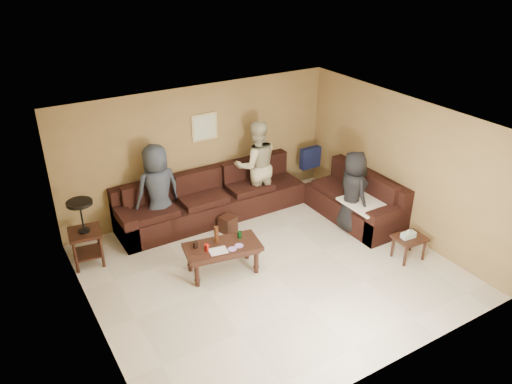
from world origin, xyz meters
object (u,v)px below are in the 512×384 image
at_px(sectional_sofa, 263,203).
at_px(waste_bin, 228,224).
at_px(side_table_right, 409,240).
at_px(coffee_table, 222,249).
at_px(person_right, 353,191).
at_px(person_middle, 256,165).
at_px(person_left, 158,190).
at_px(end_table_left, 84,232).

relative_size(sectional_sofa, waste_bin, 14.68).
bearing_deg(side_table_right, sectional_sofa, 119.41).
xyz_separation_m(coffee_table, person_right, (2.67, -0.00, 0.34)).
bearing_deg(person_middle, person_left, 11.35).
bearing_deg(sectional_sofa, person_middle, 75.07).
distance_m(side_table_right, waste_bin, 3.20).
height_order(person_middle, person_right, person_middle).
xyz_separation_m(sectional_sofa, end_table_left, (-3.29, 0.21, 0.28)).
bearing_deg(side_table_right, waste_bin, 133.35).
xyz_separation_m(side_table_right, person_right, (-0.18, 1.27, 0.40)).
relative_size(sectional_sofa, person_right, 3.03).
bearing_deg(side_table_right, person_left, 137.78).
relative_size(sectional_sofa, person_middle, 2.56).
relative_size(side_table_right, waste_bin, 1.78).
bearing_deg(sectional_sofa, coffee_table, -142.14).
height_order(sectional_sofa, person_right, person_right).
relative_size(end_table_left, waste_bin, 3.67).
relative_size(person_left, person_middle, 0.94).
xyz_separation_m(coffee_table, end_table_left, (-1.80, 1.36, 0.18)).
relative_size(side_table_right, person_left, 0.33).
height_order(side_table_right, person_left, person_left).
relative_size(sectional_sofa, end_table_left, 4.00).
bearing_deg(waste_bin, person_left, 149.40).
xyz_separation_m(sectional_sofa, coffee_table, (-1.48, -1.15, 0.10)).
bearing_deg(sectional_sofa, waste_bin, -173.15).
bearing_deg(person_middle, person_right, 135.96).
height_order(end_table_left, person_middle, person_middle).
bearing_deg(end_table_left, person_left, 12.71).
height_order(coffee_table, side_table_right, coffee_table).
bearing_deg(side_table_right, coffee_table, 155.99).
relative_size(person_left, person_right, 1.12).
relative_size(sectional_sofa, coffee_table, 3.61).
height_order(coffee_table, waste_bin, coffee_table).
bearing_deg(side_table_right, person_middle, 113.20).
bearing_deg(person_left, side_table_right, 131.77).
bearing_deg(person_left, coffee_table, 97.33).
height_order(end_table_left, person_right, person_right).
relative_size(side_table_right, person_right, 0.37).
xyz_separation_m(person_middle, person_right, (1.06, -1.63, -0.14)).
bearing_deg(coffee_table, side_table_right, -24.01).
bearing_deg(person_middle, sectional_sofa, 87.93).
bearing_deg(coffee_table, end_table_left, 142.94).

